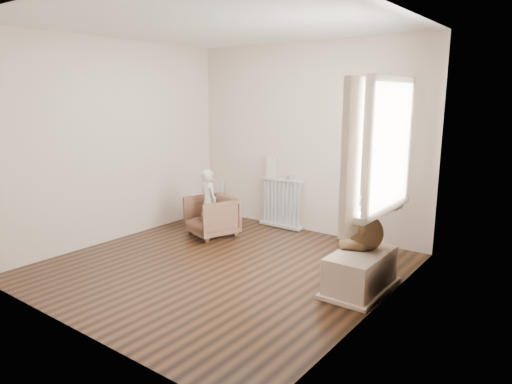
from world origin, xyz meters
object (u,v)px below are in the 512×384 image
Objects in this scene: toy_vanity at (216,198)px; radiator at (281,202)px; child at (209,203)px; plush_cat at (392,187)px; armchair at (212,216)px; toy_bench at (361,271)px; teddy_bear at (367,222)px.

radiator is at bearing 1.39° from toy_vanity.
plush_cat is (2.52, -0.06, 0.52)m from child.
armchair is 0.21m from child.
radiator is 1.05m from armchair.
radiator is 1.09m from child.
radiator is 0.87× the size of toy_bench.
toy_vanity is 1.16m from child.
radiator is at bearing 148.94° from plush_cat.
toy_vanity is 1.06× the size of teddy_bear.
radiator reaches higher than toy_vanity.
radiator is 2.50× the size of plush_cat.
radiator is 2.28m from toy_bench.
toy_bench is at bearing 7.36° from armchair.
plush_cat is at bearing -163.24° from child.
teddy_bear is at bearing 94.11° from toy_bench.
toy_vanity is 0.94× the size of armchair.
armchair is 2.62m from plush_cat.
toy_bench is at bearing -36.16° from radiator.
radiator is 1.29× the size of toy_vanity.
toy_bench is at bearing -116.48° from plush_cat.
radiator reaches higher than armchair.
plush_cat reaches higher than armchair.
teddy_bear reaches higher than toy_bench.
child reaches higher than toy_bench.
radiator is 2.21m from teddy_bear.
toy_vanity reaches higher than armchair.
teddy_bear is at bearing -127.85° from plush_cat.
armchair is (0.69, -0.86, -0.00)m from toy_vanity.
toy_vanity is at bearing 146.87° from armchair.
teddy_bear is (3.06, -1.19, 0.40)m from toy_vanity.
toy_vanity is 3.34m from toy_bench.
toy_vanity is 1.95× the size of plush_cat.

